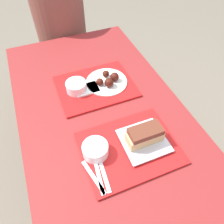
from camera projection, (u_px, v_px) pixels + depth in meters
ground_plane at (107, 178)px, 1.68m from camera, size 12.00×12.00×0.00m
picnic_table at (105, 128)px, 1.18m from camera, size 0.84×1.63×0.74m
picnic_bench_far at (66, 60)px, 2.00m from camera, size 0.80×0.28×0.47m
tray_near at (129, 148)px, 0.99m from camera, size 0.42×0.34×0.01m
tray_far at (96, 86)px, 1.25m from camera, size 0.42×0.34×0.01m
bowl_coleslaw_near at (95, 149)px, 0.94m from camera, size 0.11×0.11×0.06m
brisket_sandwich_plate at (144, 137)px, 0.97m from camera, size 0.20×0.20×0.10m
plastic_fork_near at (99, 175)px, 0.89m from camera, size 0.04×0.17×0.00m
plastic_knife_near at (104, 173)px, 0.90m from camera, size 0.03×0.17×0.00m
plastic_spoon_near at (94, 177)px, 0.89m from camera, size 0.05×0.17×0.00m
condiment_packet at (127, 133)px, 1.03m from camera, size 0.04×0.03×0.01m
bowl_coleslaw_far at (76, 86)px, 1.20m from camera, size 0.11×0.11×0.06m
wings_plate_far at (108, 81)px, 1.25m from camera, size 0.24×0.24×0.06m
napkin_far at (87, 89)px, 1.22m from camera, size 0.13×0.09×0.01m
person_seated_across at (59, 18)px, 1.71m from camera, size 0.40×0.40×0.76m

